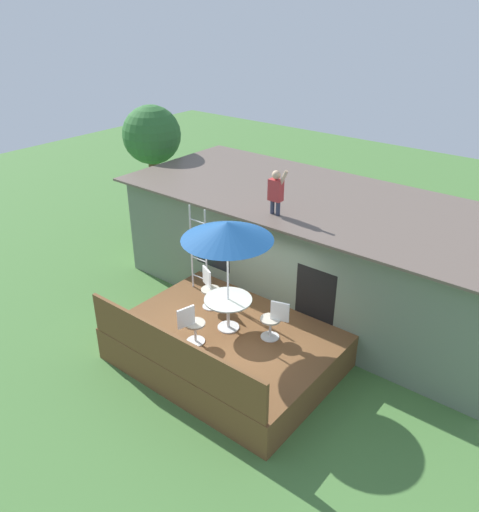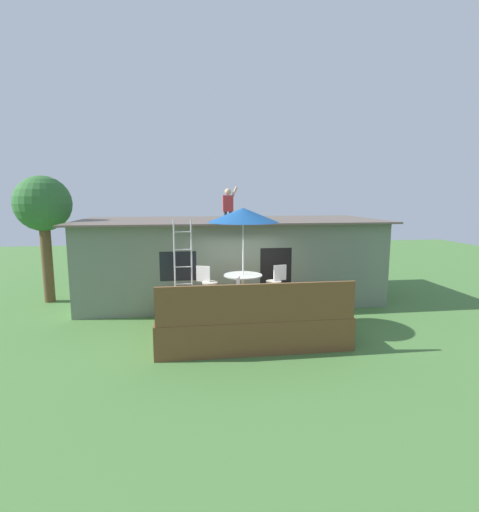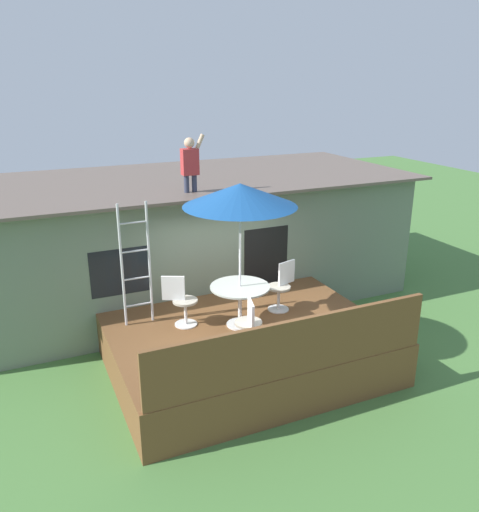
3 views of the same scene
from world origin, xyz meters
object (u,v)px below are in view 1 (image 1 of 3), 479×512
(patio_chair_near, at_px, (192,325))
(backyard_tree, at_px, (152,138))
(patio_chair_left, at_px, (209,288))
(patio_chair_right, at_px, (274,320))
(person_figure, at_px, (276,189))
(patio_umbrella, at_px, (227,231))
(step_ladder, at_px, (199,250))
(patio_table, at_px, (228,305))

(patio_chair_near, distance_m, backyard_tree, 7.88)
(patio_chair_left, height_order, patio_chair_near, same)
(patio_chair_right, height_order, patio_chair_near, same)
(person_figure, distance_m, backyard_tree, 6.35)
(patio_umbrella, height_order, patio_chair_near, patio_umbrella)
(step_ladder, relative_size, person_figure, 1.98)
(patio_umbrella, xyz_separation_m, step_ladder, (-1.60, 0.82, -1.25))
(patio_chair_right, height_order, backyard_tree, backyard_tree)
(person_figure, bearing_deg, step_ladder, -141.81)
(patio_table, distance_m, person_figure, 2.84)
(patio_table, distance_m, backyard_tree, 7.55)
(step_ladder, height_order, patio_chair_near, step_ladder)
(patio_table, xyz_separation_m, person_figure, (-0.18, 1.95, 2.05))
(person_figure, distance_m, patio_chair_left, 2.76)
(person_figure, xyz_separation_m, patio_chair_near, (-0.06, -2.84, -2.18))
(patio_umbrella, bearing_deg, person_figure, 95.18)
(patio_umbrella, bearing_deg, patio_chair_left, 155.12)
(patio_table, relative_size, person_figure, 0.94)
(patio_chair_left, relative_size, backyard_tree, 0.21)
(person_figure, xyz_separation_m, backyard_tree, (-6.08, 1.82, -0.14))
(patio_umbrella, xyz_separation_m, person_figure, (-0.18, 1.95, 0.29))
(patio_table, height_order, backyard_tree, backyard_tree)
(patio_chair_right, xyz_separation_m, patio_chair_near, (-1.23, -1.20, 0.00))
(patio_chair_left, height_order, backyard_tree, backyard_tree)
(patio_table, relative_size, patio_umbrella, 0.41)
(patio_table, bearing_deg, backyard_tree, 148.97)
(step_ladder, distance_m, person_figure, 2.38)
(patio_table, bearing_deg, patio_umbrella, -45.00)
(patio_table, bearing_deg, patio_chair_near, -104.95)
(step_ladder, height_order, person_figure, person_figure)
(person_figure, bearing_deg, patio_chair_near, -91.26)
(step_ladder, distance_m, backyard_tree, 5.68)
(patio_chair_near, bearing_deg, patio_table, 0.00)
(person_figure, relative_size, patio_chair_near, 1.21)
(patio_umbrella, distance_m, person_figure, 1.98)
(patio_chair_near, height_order, backyard_tree, backyard_tree)
(patio_table, bearing_deg, person_figure, 95.18)
(patio_table, distance_m, step_ladder, 1.87)
(step_ladder, distance_m, patio_chair_near, 2.29)
(patio_umbrella, xyz_separation_m, patio_chair_near, (-0.24, -0.89, -1.89))
(patio_table, xyz_separation_m, patio_umbrella, (0.00, -0.00, 1.76))
(patio_chair_left, height_order, patio_chair_right, same)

